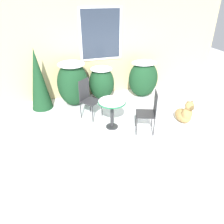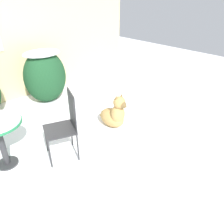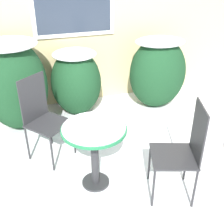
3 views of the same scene
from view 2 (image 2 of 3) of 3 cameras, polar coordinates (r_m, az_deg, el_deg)
The scene contains 4 objects.
ground_plane at distance 3.76m, azimuth -19.88°, elevation -10.07°, with size 16.00×16.00×0.00m, color white.
shrub_right at distance 5.13m, azimuth -17.10°, elevation 9.18°, with size 0.95×0.76×1.17m.
patio_chair_far_side at distance 3.27m, azimuth -12.15°, elevation -2.87°, with size 0.57×0.57×1.05m.
dog at distance 4.05m, azimuth 0.57°, elevation -0.78°, with size 0.36×0.76×0.69m.
Camera 2 is at (-0.91, -2.85, 2.27)m, focal length 35.00 mm.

